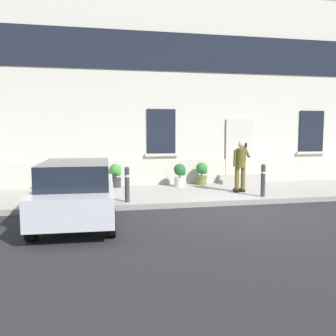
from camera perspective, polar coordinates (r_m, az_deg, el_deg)
name	(u,v)px	position (r m, az deg, el deg)	size (l,w,h in m)	color
ground_plane	(244,212)	(10.22, 11.97, -6.86)	(80.00, 80.00, 0.00)	#232326
sidewalk	(212,192)	(12.77, 6.95, -3.85)	(24.00, 3.60, 0.15)	#99968E
curb_edge	(232,203)	(11.05, 10.03, -5.45)	(24.00, 0.12, 0.15)	gray
building_facade	(194,94)	(15.03, 4.08, 11.63)	(24.00, 1.52, 7.50)	beige
entrance_stoop	(241,179)	(14.76, 11.44, -1.77)	(1.81, 0.64, 0.32)	#9E998E
hatchback_car_silver	(77,190)	(9.08, -14.21, -3.46)	(1.91, 4.12, 1.50)	#B7B7BF
bollard_near_person	(263,179)	(11.80, 14.77, -1.68)	(0.15, 0.15, 1.04)	#333338
bollard_far_left	(127,183)	(10.62, -6.47, -2.36)	(0.15, 0.15, 1.04)	#333338
person_on_phone	(241,163)	(12.41, 11.37, 0.81)	(0.51, 0.46, 1.75)	#514C1E
planter_terracotta	(48,178)	(13.12, -18.47, -1.51)	(0.44, 0.44, 0.86)	#B25B38
planter_charcoal	(116,175)	(13.47, -8.28, -1.07)	(0.44, 0.44, 0.86)	#2D2D30
planter_cream	(180,175)	(13.42, 1.89, -1.04)	(0.44, 0.44, 0.86)	beige
planter_olive	(202,173)	(13.98, 5.35, -0.78)	(0.44, 0.44, 0.86)	#606B38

